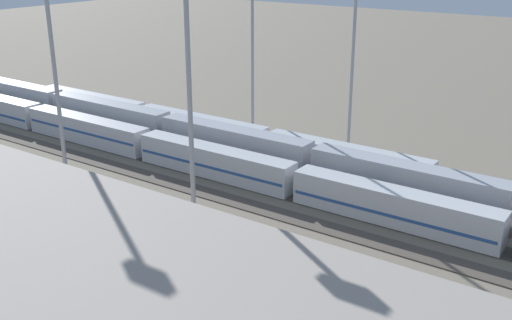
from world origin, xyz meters
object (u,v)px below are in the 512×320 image
at_px(train_on_track_2, 234,146).
at_px(light_mast_2, 354,27).
at_px(light_mast_3, 50,29).
at_px(light_mast_1, 189,85).
at_px(light_mast_0, 252,0).
at_px(train_on_track_3, 215,162).
at_px(train_on_track_1, 200,129).

height_order(train_on_track_2, light_mast_2, light_mast_2).
bearing_deg(train_on_track_2, light_mast_3, 73.62).
bearing_deg(light_mast_3, light_mast_1, 177.97).
bearing_deg(light_mast_0, train_on_track_3, 110.44).
xyz_separation_m(train_on_track_3, train_on_track_2, (0.63, -5.00, 0.62)).
bearing_deg(train_on_track_1, train_on_track_2, 153.66).
relative_size(light_mast_1, light_mast_3, 0.82).
bearing_deg(light_mast_0, train_on_track_1, 62.69).
height_order(train_on_track_3, light_mast_2, light_mast_2).
height_order(train_on_track_3, light_mast_0, light_mast_0).
xyz_separation_m(train_on_track_1, light_mast_3, (-3.57, 27.23, 18.03)).
relative_size(light_mast_0, light_mast_2, 1.16).
distance_m(light_mast_0, light_mast_3, 35.12).
height_order(train_on_track_1, train_on_track_3, same).
xyz_separation_m(train_on_track_3, light_mast_0, (6.66, -17.88, 18.37)).
bearing_deg(train_on_track_3, light_mast_0, -69.56).
relative_size(train_on_track_2, light_mast_0, 3.65).
distance_m(train_on_track_1, light_mast_0, 20.38).
bearing_deg(train_on_track_3, train_on_track_1, -42.98).
bearing_deg(light_mast_3, train_on_track_1, -82.54).
distance_m(train_on_track_1, light_mast_2, 27.23).
height_order(train_on_track_2, light_mast_1, light_mast_1).
bearing_deg(train_on_track_1, light_mast_0, -117.31).
xyz_separation_m(train_on_track_1, light_mast_0, (-4.07, -7.88, 18.35)).
xyz_separation_m(train_on_track_2, light_mast_3, (6.54, 22.23, 17.43)).
xyz_separation_m(light_mast_1, light_mast_3, (19.07, -0.68, 3.18)).
bearing_deg(light_mast_1, light_mast_2, -87.14).
relative_size(train_on_track_2, light_mast_3, 3.72).
relative_size(train_on_track_3, light_mast_2, 4.25).
xyz_separation_m(light_mast_0, light_mast_2, (-16.81, 0.51, -2.50)).
bearing_deg(light_mast_2, train_on_track_2, 48.94).
height_order(train_on_track_1, train_on_track_2, train_on_track_2).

